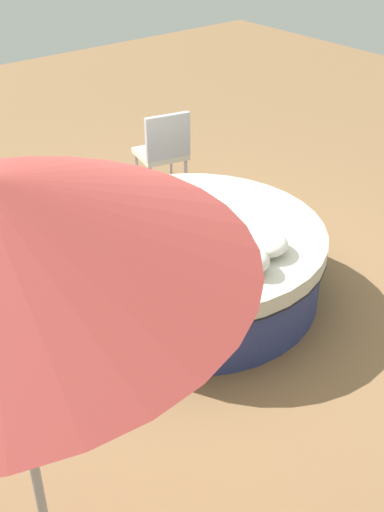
{
  "coord_description": "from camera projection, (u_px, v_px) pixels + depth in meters",
  "views": [
    {
      "loc": [
        -3.66,
        2.97,
        3.36
      ],
      "look_at": [
        0.0,
        0.0,
        0.39
      ],
      "focal_mm": 44.87,
      "sensor_mm": 36.0,
      "label": 1
    }
  ],
  "objects": [
    {
      "name": "throw_pillow_2",
      "position": [
        243.0,
        254.0,
        4.92
      ],
      "size": [
        0.51,
        0.31,
        0.21
      ],
      "primitive_type": "ellipsoid",
      "color": "white",
      "rests_on": "round_bed"
    },
    {
      "name": "throw_pillow_1",
      "position": [
        213.0,
        266.0,
        4.78
      ],
      "size": [
        0.55,
        0.35,
        0.21
      ],
      "primitive_type": "ellipsoid",
      "color": "silver",
      "rests_on": "round_bed"
    },
    {
      "name": "throw_pillow_3",
      "position": [
        263.0,
        243.0,
        5.1
      ],
      "size": [
        0.4,
        0.39,
        0.16
      ],
      "primitive_type": "ellipsoid",
      "color": "white",
      "rests_on": "round_bed"
    },
    {
      "name": "round_bed",
      "position": [
        192.0,
        261.0,
        5.6
      ],
      "size": [
        2.31,
        2.31,
        0.65
      ],
      "color": "navy",
      "rests_on": "ground_plane"
    },
    {
      "name": "throw_pillow_0",
      "position": [
        173.0,
        268.0,
        4.78
      ],
      "size": [
        0.5,
        0.31,
        0.18
      ],
      "primitive_type": "ellipsoid",
      "color": "beige",
      "rests_on": "round_bed"
    },
    {
      "name": "patio_chair",
      "position": [
        164.0,
        148.0,
        7.19
      ],
      "size": [
        0.6,
        0.62,
        0.98
      ],
      "rotation": [
        0.0,
        0.0,
        4.48
      ],
      "color": "#B7B7BC",
      "rests_on": "ground_plane"
    },
    {
      "name": "ground_plane",
      "position": [
        192.0,
        292.0,
        5.78
      ],
      "size": [
        16.0,
        16.0,
        0.0
      ],
      "primitive_type": "plane",
      "color": "olive"
    }
  ]
}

